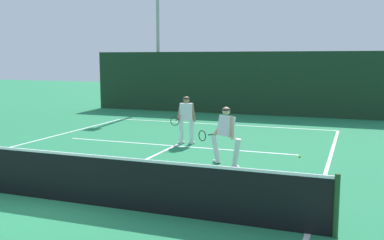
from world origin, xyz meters
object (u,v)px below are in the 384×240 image
at_px(tennis_ball, 300,156).
at_px(light_pole, 158,14).
at_px(player_far, 186,118).
at_px(player_near, 225,134).

relative_size(tennis_ball, light_pole, 0.01).
bearing_deg(tennis_ball, player_far, 168.17).
height_order(player_near, light_pole, light_pole).
relative_size(player_far, tennis_ball, 24.26).
bearing_deg(player_far, tennis_ball, 156.23).
bearing_deg(tennis_ball, light_pole, 132.15).
bearing_deg(light_pole, tennis_ball, -47.85).
bearing_deg(light_pole, player_far, -60.30).
xyz_separation_m(player_near, player_far, (-2.09, 2.49, 0.01)).
distance_m(player_near, player_far, 3.25).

